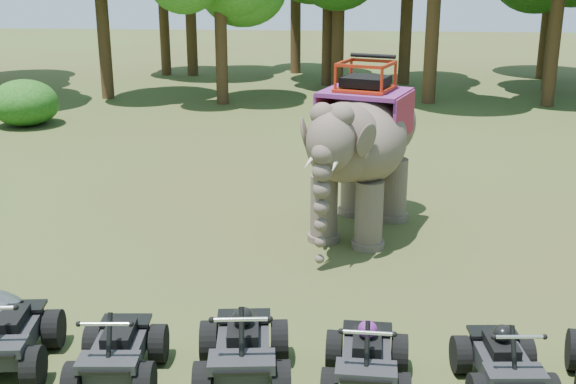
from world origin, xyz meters
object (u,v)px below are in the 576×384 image
elephant (362,147)px  atv_1 (117,342)px  atv_4 (504,354)px  atv_3 (367,351)px  atv_2 (243,340)px  atv_0 (7,327)px

elephant → atv_1: bearing=-99.4°
atv_1 → atv_4: atv_1 is taller
atv_1 → atv_3: 3.55m
atv_2 → atv_3: atv_2 is taller
atv_0 → atv_3: size_ratio=1.06×
atv_0 → atv_3: bearing=-9.4°
atv_1 → elephant: bearing=56.8°
atv_3 → atv_4: bearing=5.4°
atv_4 → elephant: bearing=101.6°
atv_1 → atv_3: (3.55, 0.06, -0.01)m
atv_2 → atv_3: bearing=-8.2°
atv_3 → elephant: bearing=92.3°
elephant → atv_3: size_ratio=2.81×
atv_0 → atv_4: (7.19, -0.07, -0.06)m
atv_1 → atv_3: size_ratio=1.01×
atv_2 → elephant: bearing=68.1°
atv_2 → atv_4: 3.66m
atv_2 → atv_1: bearing=177.1°
atv_3 → atv_2: bearing=-179.3°
atv_1 → atv_4: bearing=-2.8°
atv_0 → atv_1: (1.74, -0.24, -0.03)m
atv_3 → atv_4: size_ratio=1.04×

